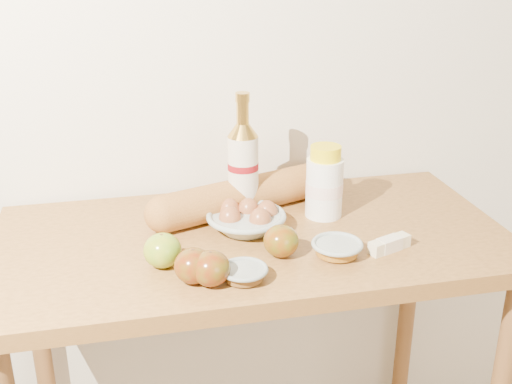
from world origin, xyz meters
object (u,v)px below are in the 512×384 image
Objects in this scene: bourbon_bottle at (243,167)px; baguette at (247,195)px; table at (253,280)px; cream_bottle at (324,184)px; egg_bowl at (246,219)px.

bourbon_bottle is 0.08m from baguette.
cream_bottle is at bearing 19.61° from table.
baguette is (0.02, 0.10, 0.02)m from egg_bowl.
baguette is (0.01, 0.13, 0.17)m from table.
table is 2.18× the size of baguette.
table is 0.22m from baguette.
table is 0.15m from egg_bowl.
cream_bottle reaches higher than egg_bowl.
bourbon_bottle is at bearing -152.54° from baguette.
egg_bowl is at bearing 108.56° from table.
table is 0.28m from bourbon_bottle.
table is at bearing -114.52° from baguette.
bourbon_bottle reaches higher than baguette.
egg_bowl is at bearing -121.40° from baguette.
bourbon_bottle is 1.27× the size of egg_bowl.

